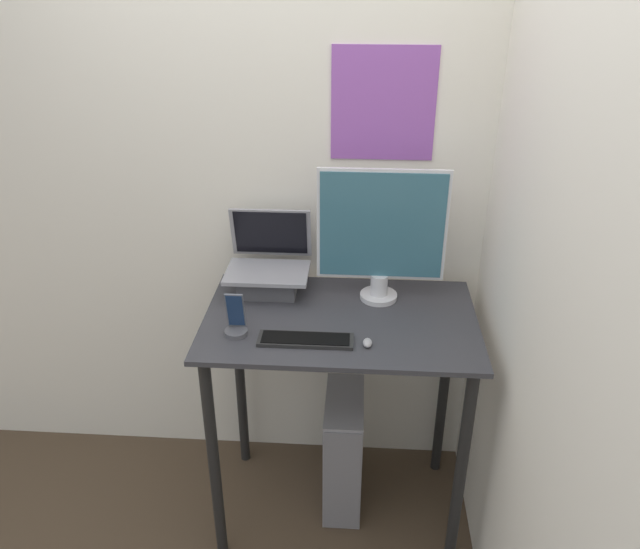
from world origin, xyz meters
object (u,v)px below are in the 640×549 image
Objects in this scene: monitor at (381,236)px; mouse at (367,343)px; keyboard at (306,340)px; computer_tower at (343,450)px; cell_phone at (236,323)px; laptop at (268,272)px.

monitor is 0.43m from mouse.
keyboard is at bearing 177.36° from mouse.
monitor is 0.97× the size of computer_tower.
computer_tower is (-0.12, -0.10, -0.98)m from monitor.
monitor is 3.22× the size of cell_phone.
monitor is (0.45, -0.04, 0.19)m from laptop.
cell_phone is 0.30× the size of computer_tower.
monitor is at bearing 29.98° from cell_phone.
cell_phone is (-0.25, 0.04, 0.04)m from keyboard.
mouse is (-0.04, -0.35, -0.26)m from monitor.
monitor reaches higher than mouse.
laptop is 0.62× the size of monitor.
mouse is at bearing -43.62° from laptop.
laptop is at bearing 116.21° from keyboard.
keyboard is at bearing -8.42° from cell_phone.
keyboard is 0.62× the size of computer_tower.
monitor is 0.64m from cell_phone.
keyboard is 0.77m from computer_tower.
cell_phone is at bearing -150.02° from monitor.
monitor is 0.50m from keyboard.
cell_phone is 0.88m from computer_tower.
computer_tower is at bearing -140.27° from monitor.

